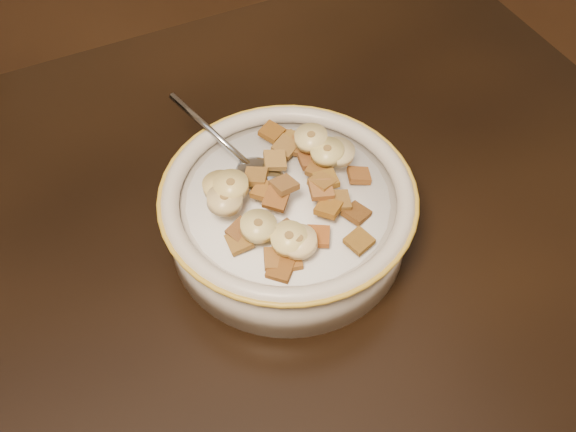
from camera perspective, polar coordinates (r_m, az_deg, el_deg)
name	(u,v)px	position (r m, az deg, el deg)	size (l,w,h in m)	color
table	(38,432)	(0.59, -21.34, -17.44)	(1.40, 0.90, 0.04)	black
cereal_bowl	(288,218)	(0.61, 0.00, -0.18)	(0.22, 0.22, 0.05)	beige
milk	(288,200)	(0.59, 0.00, 1.46)	(0.19, 0.19, 0.00)	white
spoon	(261,176)	(0.60, -2.45, 3.59)	(0.04, 0.05, 0.01)	#AAB3C2
cereal_square_0	(289,260)	(0.54, 0.10, -3.94)	(0.02, 0.02, 0.01)	brown
cereal_square_1	(241,231)	(0.55, -4.19, -1.38)	(0.02, 0.02, 0.01)	brown
cereal_square_2	(287,232)	(0.54, -0.13, -1.46)	(0.02, 0.02, 0.01)	brown
cereal_square_3	(357,213)	(0.57, 6.11, 0.24)	(0.02, 0.02, 0.01)	brown
cereal_square_4	(275,160)	(0.60, -1.17, 4.98)	(0.02, 0.02, 0.01)	olive
cereal_square_5	(290,141)	(0.63, 0.21, 6.72)	(0.02, 0.02, 0.01)	brown
cereal_square_6	(338,200)	(0.57, 4.50, 1.39)	(0.02, 0.02, 0.01)	olive
cereal_square_7	(276,199)	(0.56, -1.08, 1.52)	(0.02, 0.02, 0.01)	brown
cereal_square_8	(276,259)	(0.54, -1.06, -3.83)	(0.02, 0.02, 0.01)	brown
cereal_square_9	(323,182)	(0.57, 3.09, 3.02)	(0.02, 0.02, 0.01)	brown
cereal_square_10	(287,138)	(0.63, -0.11, 6.92)	(0.02, 0.02, 0.01)	brown
cereal_square_11	(280,269)	(0.53, -0.69, -4.78)	(0.02, 0.02, 0.01)	brown
cereal_square_12	(284,185)	(0.56, -0.35, 2.79)	(0.02, 0.02, 0.01)	brown
cereal_square_13	(326,180)	(0.58, 3.40, 3.22)	(0.02, 0.02, 0.01)	brown
cereal_square_14	(230,198)	(0.57, -5.18, 1.64)	(0.02, 0.02, 0.01)	#9C5E22
cereal_square_15	(359,175)	(0.60, 6.33, 3.61)	(0.02, 0.02, 0.01)	brown
cereal_square_16	(272,132)	(0.63, -1.45, 7.48)	(0.02, 0.02, 0.01)	brown
cereal_square_17	(321,190)	(0.57, 2.96, 2.36)	(0.02, 0.02, 0.01)	#9A6433
cereal_square_18	(328,208)	(0.56, 3.61, 0.71)	(0.02, 0.02, 0.01)	#97661E
cereal_square_19	(239,241)	(0.55, -4.37, -2.25)	(0.02, 0.02, 0.01)	brown
cereal_square_20	(256,177)	(0.58, -2.89, 3.52)	(0.02, 0.02, 0.01)	olive
cereal_square_21	(300,147)	(0.62, 1.11, 6.20)	(0.02, 0.02, 0.01)	brown
cereal_square_22	(265,191)	(0.57, -2.08, 2.26)	(0.02, 0.02, 0.01)	brown
cereal_square_23	(327,156)	(0.61, 3.45, 5.38)	(0.02, 0.02, 0.01)	brown
cereal_square_24	(318,236)	(0.55, 2.68, -1.80)	(0.02, 0.02, 0.01)	#9D501D
cereal_square_25	(285,147)	(0.61, -0.23, 6.16)	(0.02, 0.02, 0.01)	brown
cereal_square_26	(359,241)	(0.55, 6.34, -2.22)	(0.02, 0.02, 0.01)	#8E601E
cereal_square_27	(310,161)	(0.60, 2.00, 4.95)	(0.02, 0.02, 0.01)	brown
cereal_square_28	(319,169)	(0.59, 2.78, 4.19)	(0.02, 0.02, 0.01)	brown
banana_slice_0	(258,226)	(0.54, -2.65, -0.90)	(0.03, 0.03, 0.01)	#DCC76B
banana_slice_1	(338,152)	(0.60, 4.46, 5.70)	(0.03, 0.03, 0.01)	beige
banana_slice_2	(311,138)	(0.60, 2.06, 6.94)	(0.03, 0.03, 0.01)	beige
banana_slice_3	(299,242)	(0.53, 0.97, -2.30)	(0.03, 0.03, 0.01)	#FFDD97
banana_slice_4	(327,152)	(0.59, 3.50, 5.72)	(0.03, 0.03, 0.01)	#F9E585
banana_slice_5	(231,185)	(0.56, -5.10, 2.72)	(0.03, 0.03, 0.01)	#CBC073
banana_slice_6	(289,239)	(0.53, 0.09, -2.02)	(0.03, 0.03, 0.01)	#F1E67E
banana_slice_7	(220,186)	(0.57, -6.06, 2.71)	(0.03, 0.03, 0.01)	#F0DA7F
banana_slice_8	(225,200)	(0.56, -5.64, 1.43)	(0.03, 0.03, 0.01)	#E4C47E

